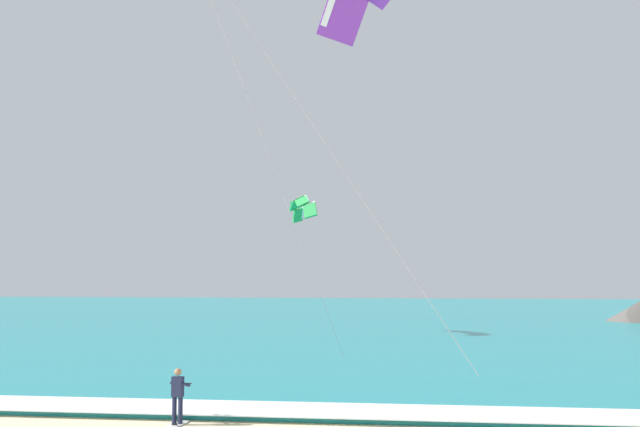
% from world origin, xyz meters
% --- Properties ---
extents(sea, '(200.00, 120.00, 0.20)m').
position_xyz_m(sea, '(0.00, 70.60, 0.10)').
color(sea, teal).
rests_on(sea, ground).
extents(surf_foam, '(200.00, 2.66, 0.04)m').
position_xyz_m(surf_foam, '(0.00, 11.60, 0.22)').
color(surf_foam, white).
rests_on(surf_foam, sea).
extents(surfboard, '(0.64, 1.45, 0.09)m').
position_xyz_m(surfboard, '(0.97, 9.81, 0.03)').
color(surfboard, white).
rests_on(surfboard, ground).
extents(kitesurfer, '(0.57, 0.57, 1.69)m').
position_xyz_m(kitesurfer, '(0.97, 9.82, 0.94)').
color(kitesurfer, '#191E38').
rests_on(kitesurfer, ground).
extents(kite_distant, '(2.71, 5.12, 1.96)m').
position_xyz_m(kite_distant, '(-0.35, 42.75, 9.71)').
color(kite_distant, green).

